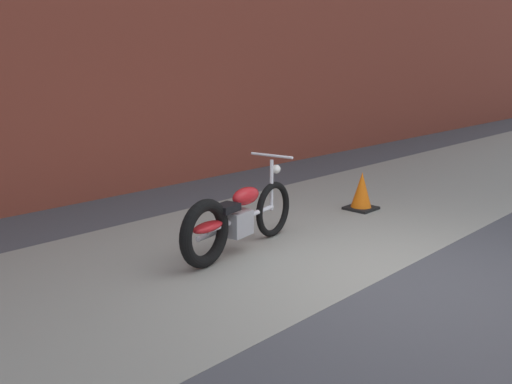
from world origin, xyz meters
TOP-DOWN VIEW (x-y plane):
  - ground_plane at (0.00, 0.00)m, footprint 80.00×80.00m
  - sidewalk_slab at (0.00, 1.75)m, footprint 36.00×3.50m
  - motorcycle_red at (-0.62, 1.61)m, footprint 2.00×0.61m
  - traffic_cone at (2.00, 1.65)m, footprint 0.40×0.40m

SIDE VIEW (x-z plane):
  - ground_plane at x=0.00m, z-range 0.00..0.00m
  - sidewalk_slab at x=0.00m, z-range 0.00..0.01m
  - traffic_cone at x=2.00m, z-range -0.03..0.52m
  - motorcycle_red at x=-0.62m, z-range -0.12..0.91m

